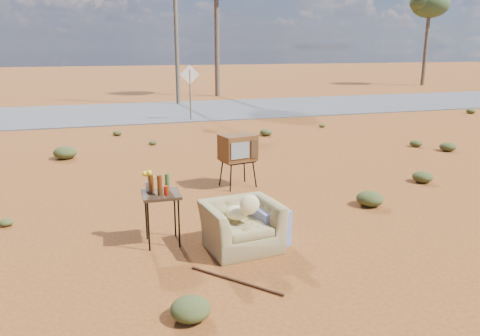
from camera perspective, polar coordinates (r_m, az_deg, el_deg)
name	(u,v)px	position (r m, az deg, el deg)	size (l,w,h in m)	color
ground	(254,238)	(7.28, 1.76, -8.54)	(140.00, 140.00, 0.00)	#994E1E
highway	(145,112)	(21.62, -11.56, 6.73)	(140.00, 7.00, 0.04)	#565659
armchair	(247,219)	(6.84, 0.80, -6.21)	(1.29, 0.91, 0.92)	#907F4E
tv_unit	(238,149)	(9.66, -0.27, 2.39)	(0.78, 0.67, 1.10)	black
side_table	(158,191)	(6.95, -9.94, -2.79)	(0.56, 0.56, 1.09)	#392714
rusty_bar	(236,281)	(6.02, -0.53, -13.56)	(0.04, 0.04, 1.35)	#502B15
road_sign	(190,82)	(18.74, -6.13, 10.33)	(0.78, 0.06, 2.19)	brown
eucalyptus_right	(430,3)	(38.93, 22.15, 18.09)	(3.20, 3.20, 7.10)	brown
utility_pole_center	(176,20)	(24.22, -7.84, 17.48)	(1.40, 0.20, 8.00)	brown
scrub_patch	(160,166)	(11.15, -9.78, 0.24)	(17.49, 8.07, 0.33)	#434D21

